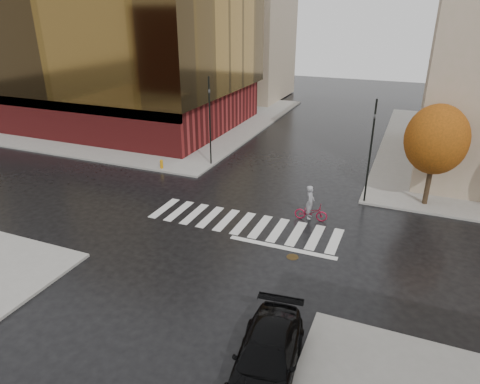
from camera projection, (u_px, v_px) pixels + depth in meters
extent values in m
plane|color=black|center=(240.00, 227.00, 25.24)|extent=(120.00, 120.00, 0.00)
cube|color=gray|center=(144.00, 116.00, 50.38)|extent=(30.00, 30.00, 0.15)
cube|color=silver|center=(243.00, 223.00, 25.66)|extent=(12.00, 3.00, 0.01)
cube|color=maroon|center=(119.00, 103.00, 47.36)|extent=(26.00, 18.00, 4.00)
cube|color=beige|center=(58.00, 105.00, 39.31)|extent=(26.00, 0.40, 1.00)
cube|color=olive|center=(110.00, 26.00, 44.18)|extent=(27.00, 19.00, 12.00)
cube|color=tan|center=(236.00, 21.00, 58.16)|extent=(14.00, 12.00, 20.00)
cylinder|color=#302415|center=(428.00, 183.00, 27.37)|extent=(0.32, 0.32, 2.80)
ellipsoid|color=#A84F10|center=(436.00, 139.00, 26.21)|extent=(3.80, 3.80, 4.37)
imported|color=black|center=(267.00, 357.00, 14.83)|extent=(2.76, 5.52, 1.54)
imported|color=maroon|center=(311.00, 212.00, 25.87)|extent=(2.02, 0.88, 1.03)
imported|color=gray|center=(310.00, 202.00, 25.64)|extent=(0.58, 0.81, 2.10)
cylinder|color=black|center=(210.00, 122.00, 33.63)|extent=(0.12, 0.12, 6.98)
imported|color=black|center=(209.00, 89.00, 32.62)|extent=(0.19, 0.17, 0.87)
cylinder|color=black|center=(370.00, 152.00, 26.96)|extent=(0.12, 0.12, 6.73)
imported|color=black|center=(375.00, 114.00, 25.99)|extent=(0.15, 0.18, 0.84)
cylinder|color=#C07D0B|center=(162.00, 165.00, 33.88)|extent=(0.24, 0.24, 0.59)
sphere|color=#C07D0B|center=(161.00, 161.00, 33.76)|extent=(0.26, 0.26, 0.26)
cylinder|color=#483519|center=(293.00, 257.00, 22.21)|extent=(0.68, 0.68, 0.01)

